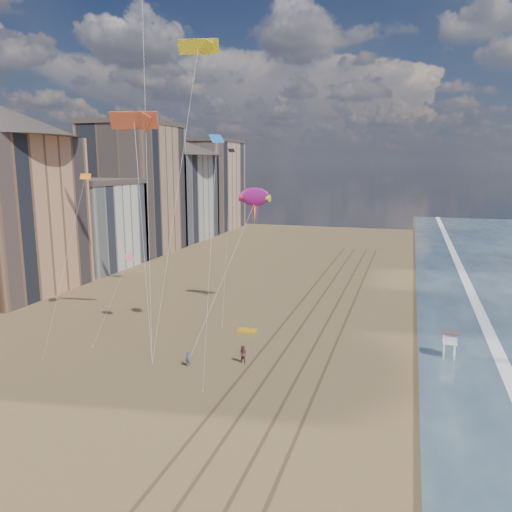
% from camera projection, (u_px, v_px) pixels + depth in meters
% --- Properties ---
extents(ground, '(260.00, 260.00, 0.00)m').
position_uv_depth(ground, '(188.00, 465.00, 33.57)').
color(ground, brown).
rests_on(ground, ground).
extents(wet_sand, '(260.00, 260.00, 0.00)m').
position_uv_depth(wet_sand, '(449.00, 317.00, 65.59)').
color(wet_sand, '#42301E').
rests_on(wet_sand, ground).
extents(foam, '(260.00, 260.00, 0.00)m').
position_uv_depth(foam, '(484.00, 320.00, 64.36)').
color(foam, white).
rests_on(foam, ground).
extents(tracks, '(7.68, 120.00, 0.01)m').
position_uv_depth(tracks, '(311.00, 329.00, 60.99)').
color(tracks, brown).
rests_on(tracks, ground).
extents(buildings, '(34.72, 131.35, 29.00)m').
position_uv_depth(buildings, '(121.00, 194.00, 105.98)').
color(buildings, '#C6B284').
rests_on(buildings, ground).
extents(lifeguard_stand, '(1.56, 1.56, 2.82)m').
position_uv_depth(lifeguard_stand, '(450.00, 338.00, 51.62)').
color(lifeguard_stand, white).
rests_on(lifeguard_stand, ground).
extents(grounded_kite, '(2.29, 1.51, 0.25)m').
position_uv_depth(grounded_kite, '(246.00, 331.00, 59.98)').
color(grounded_kite, '#F2A414').
rests_on(grounded_kite, ground).
extents(show_kite, '(4.25, 9.53, 23.37)m').
position_uv_depth(show_kite, '(255.00, 197.00, 65.09)').
color(show_kite, '#921676').
rests_on(show_kite, ground).
extents(kite_flyer_a, '(0.62, 0.44, 1.60)m').
position_uv_depth(kite_flyer_a, '(188.00, 359.00, 49.66)').
color(kite_flyer_a, slate).
rests_on(kite_flyer_a, ground).
extents(kite_flyer_b, '(1.13, 1.01, 1.93)m').
position_uv_depth(kite_flyer_b, '(243.00, 355.00, 50.33)').
color(kite_flyer_b, brown).
rests_on(kite_flyer_b, ground).
extents(parafoils, '(10.11, 11.90, 17.38)m').
position_uv_depth(parafoils, '(156.00, 43.00, 56.01)').
color(parafoils, black).
rests_on(parafoils, ground).
extents(small_kites, '(19.68, 16.75, 14.34)m').
position_uv_depth(small_kites, '(156.00, 181.00, 56.32)').
color(small_kites, '#F15E74').
rests_on(small_kites, ground).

